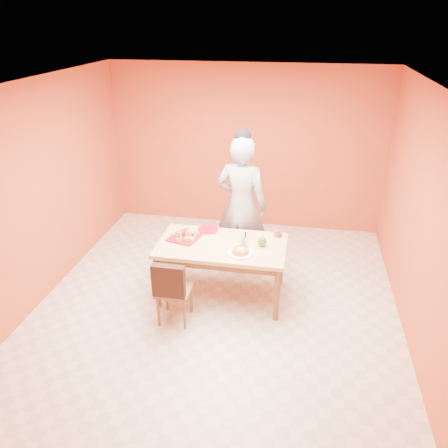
% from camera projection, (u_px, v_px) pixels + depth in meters
% --- Properties ---
extents(floor, '(5.00, 5.00, 0.00)m').
position_uv_depth(floor, '(217.00, 305.00, 5.57)').
color(floor, '#BDB3A2').
rests_on(floor, ground).
extents(ceiling, '(5.00, 5.00, 0.00)m').
position_uv_depth(ceiling, '(215.00, 86.00, 4.39)').
color(ceiling, white).
rests_on(ceiling, wall_back).
extents(wall_back, '(4.50, 0.00, 4.50)m').
position_uv_depth(wall_back, '(246.00, 149.00, 7.20)').
color(wall_back, '#B54F29').
rests_on(wall_back, floor).
extents(wall_left, '(0.00, 5.00, 5.00)m').
position_uv_depth(wall_left, '(37.00, 195.00, 5.35)').
color(wall_left, '#B54F29').
rests_on(wall_left, floor).
extents(wall_right, '(0.00, 5.00, 5.00)m').
position_uv_depth(wall_right, '(424.00, 224.00, 4.61)').
color(wall_right, '#B54F29').
rests_on(wall_right, floor).
extents(dining_table, '(1.60, 0.90, 0.76)m').
position_uv_depth(dining_table, '(222.00, 251.00, 5.50)').
color(dining_table, '#D4BA6F').
rests_on(dining_table, floor).
extents(dining_chair, '(0.39, 0.46, 0.86)m').
position_uv_depth(dining_chair, '(174.00, 289.00, 5.12)').
color(dining_chair, brown).
rests_on(dining_chair, floor).
extents(pastry_pile, '(0.31, 0.31, 0.10)m').
position_uv_depth(pastry_pile, '(184.00, 233.00, 5.56)').
color(pastry_pile, tan).
rests_on(pastry_pile, pastry_platter).
extents(person, '(0.79, 0.60, 1.97)m').
position_uv_depth(person, '(242.00, 206.00, 5.97)').
color(person, gray).
rests_on(person, floor).
extents(pastry_platter, '(0.43, 0.43, 0.02)m').
position_uv_depth(pastry_platter, '(184.00, 238.00, 5.59)').
color(pastry_platter, maroon).
rests_on(pastry_platter, dining_table).
extents(red_dinner_plate, '(0.36, 0.36, 0.02)m').
position_uv_depth(red_dinner_plate, '(208.00, 230.00, 5.80)').
color(red_dinner_plate, maroon).
rests_on(red_dinner_plate, dining_table).
extents(white_cake_plate, '(0.38, 0.38, 0.01)m').
position_uv_depth(white_cake_plate, '(240.00, 253.00, 5.24)').
color(white_cake_plate, white).
rests_on(white_cake_plate, dining_table).
extents(sponge_cake, '(0.24, 0.24, 0.05)m').
position_uv_depth(sponge_cake, '(240.00, 251.00, 5.23)').
color(sponge_cake, gold).
rests_on(sponge_cake, white_cake_plate).
extents(cake_server, '(0.09, 0.24, 0.01)m').
position_uv_depth(cake_server, '(243.00, 242.00, 5.37)').
color(cake_server, silver).
rests_on(cake_server, sponge_cake).
extents(egg_ornament, '(0.13, 0.11, 0.14)m').
position_uv_depth(egg_ornament, '(262.00, 241.00, 5.37)').
color(egg_ornament, '#5C772D').
rests_on(egg_ornament, dining_table).
extents(magenta_glass, '(0.07, 0.07, 0.10)m').
position_uv_depth(magenta_glass, '(277.00, 234.00, 5.60)').
color(magenta_glass, '#D41F5E').
rests_on(magenta_glass, dining_table).
extents(checker_tin, '(0.11, 0.11, 0.03)m').
position_uv_depth(checker_tin, '(278.00, 235.00, 5.65)').
color(checker_tin, '#34190E').
rests_on(checker_tin, dining_table).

